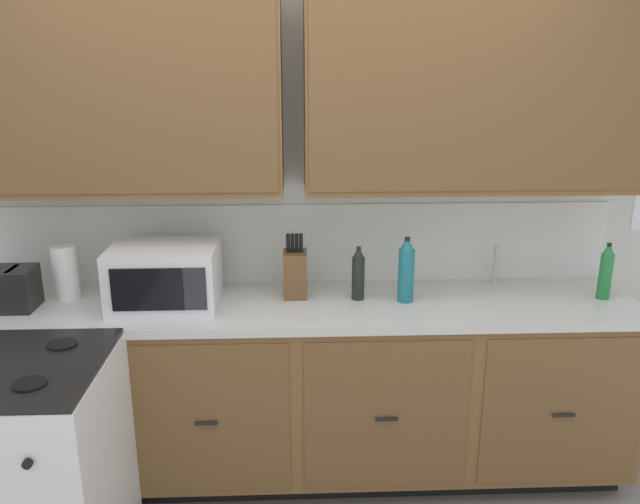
{
  "coord_description": "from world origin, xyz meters",
  "views": [
    {
      "loc": [
        -0.0,
        -2.47,
        1.99
      ],
      "look_at": [
        0.11,
        0.27,
        1.18
      ],
      "focal_mm": 35.55,
      "sensor_mm": 36.0,
      "label": 1
    }
  ],
  "objects_px": {
    "knife_block": "(295,273)",
    "bottle_dark": "(359,274)",
    "stove_range": "(15,475)",
    "paper_towel_roll": "(66,272)",
    "bottle_teal": "(407,270)",
    "bottle_green": "(606,272)",
    "toaster": "(4,289)",
    "microwave": "(165,276)"
  },
  "relations": [
    {
      "from": "bottle_teal",
      "to": "microwave",
      "type": "bearing_deg",
      "value": -179.69
    },
    {
      "from": "knife_block",
      "to": "bottle_dark",
      "type": "bearing_deg",
      "value": -10.04
    },
    {
      "from": "stove_range",
      "to": "knife_block",
      "type": "bearing_deg",
      "value": 33.12
    },
    {
      "from": "bottle_teal",
      "to": "bottle_green",
      "type": "relative_size",
      "value": 1.14
    },
    {
      "from": "knife_block",
      "to": "paper_towel_roll",
      "type": "bearing_deg",
      "value": 179.25
    },
    {
      "from": "knife_block",
      "to": "bottle_green",
      "type": "distance_m",
      "value": 1.46
    },
    {
      "from": "paper_towel_roll",
      "to": "bottle_teal",
      "type": "relative_size",
      "value": 0.84
    },
    {
      "from": "stove_range",
      "to": "bottle_green",
      "type": "distance_m",
      "value": 2.69
    },
    {
      "from": "toaster",
      "to": "knife_block",
      "type": "height_order",
      "value": "knife_block"
    },
    {
      "from": "paper_towel_roll",
      "to": "bottle_dark",
      "type": "height_order",
      "value": "paper_towel_roll"
    },
    {
      "from": "stove_range",
      "to": "bottle_teal",
      "type": "height_order",
      "value": "bottle_teal"
    },
    {
      "from": "bottle_teal",
      "to": "paper_towel_roll",
      "type": "bearing_deg",
      "value": 176.26
    },
    {
      "from": "knife_block",
      "to": "bottle_green",
      "type": "relative_size",
      "value": 1.14
    },
    {
      "from": "toaster",
      "to": "paper_towel_roll",
      "type": "distance_m",
      "value": 0.27
    },
    {
      "from": "stove_range",
      "to": "knife_block",
      "type": "height_order",
      "value": "knife_block"
    },
    {
      "from": "knife_block",
      "to": "bottle_dark",
      "type": "relative_size",
      "value": 1.21
    },
    {
      "from": "microwave",
      "to": "bottle_green",
      "type": "relative_size",
      "value": 1.77
    },
    {
      "from": "knife_block",
      "to": "bottle_teal",
      "type": "distance_m",
      "value": 0.52
    },
    {
      "from": "knife_block",
      "to": "bottle_dark",
      "type": "xyz_separation_m",
      "value": [
        0.3,
        -0.05,
        0.01
      ]
    },
    {
      "from": "stove_range",
      "to": "bottle_teal",
      "type": "relative_size",
      "value": 3.07
    },
    {
      "from": "stove_range",
      "to": "bottle_dark",
      "type": "relative_size",
      "value": 3.72
    },
    {
      "from": "stove_range",
      "to": "bottle_teal",
      "type": "bearing_deg",
      "value": 21.16
    },
    {
      "from": "toaster",
      "to": "paper_towel_roll",
      "type": "xyz_separation_m",
      "value": [
        0.24,
        0.13,
        0.03
      ]
    },
    {
      "from": "stove_range",
      "to": "bottle_green",
      "type": "height_order",
      "value": "bottle_green"
    },
    {
      "from": "knife_block",
      "to": "microwave",
      "type": "bearing_deg",
      "value": -170.81
    },
    {
      "from": "bottle_teal",
      "to": "bottle_dark",
      "type": "distance_m",
      "value": 0.22
    },
    {
      "from": "stove_range",
      "to": "paper_towel_roll",
      "type": "relative_size",
      "value": 3.65
    },
    {
      "from": "paper_towel_roll",
      "to": "bottle_green",
      "type": "relative_size",
      "value": 0.96
    },
    {
      "from": "bottle_teal",
      "to": "bottle_green",
      "type": "distance_m",
      "value": 0.94
    },
    {
      "from": "bottle_teal",
      "to": "knife_block",
      "type": "bearing_deg",
      "value": 170.12
    },
    {
      "from": "microwave",
      "to": "bottle_teal",
      "type": "bearing_deg",
      "value": 0.31
    },
    {
      "from": "microwave",
      "to": "bottle_teal",
      "type": "height_order",
      "value": "bottle_teal"
    },
    {
      "from": "bottle_green",
      "to": "stove_range",
      "type": "bearing_deg",
      "value": -166.37
    },
    {
      "from": "toaster",
      "to": "bottle_green",
      "type": "height_order",
      "value": "bottle_green"
    },
    {
      "from": "stove_range",
      "to": "bottle_green",
      "type": "relative_size",
      "value": 3.5
    },
    {
      "from": "microwave",
      "to": "bottle_green",
      "type": "height_order",
      "value": "microwave"
    },
    {
      "from": "microwave",
      "to": "bottle_dark",
      "type": "distance_m",
      "value": 0.89
    },
    {
      "from": "knife_block",
      "to": "paper_towel_roll",
      "type": "relative_size",
      "value": 1.19
    },
    {
      "from": "bottle_teal",
      "to": "bottle_dark",
      "type": "relative_size",
      "value": 1.21
    },
    {
      "from": "toaster",
      "to": "bottle_dark",
      "type": "height_order",
      "value": "bottle_dark"
    },
    {
      "from": "paper_towel_roll",
      "to": "bottle_dark",
      "type": "xyz_separation_m",
      "value": [
        1.37,
        -0.07,
        -0.01
      ]
    },
    {
      "from": "microwave",
      "to": "bottle_dark",
      "type": "relative_size",
      "value": 1.88
    }
  ]
}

